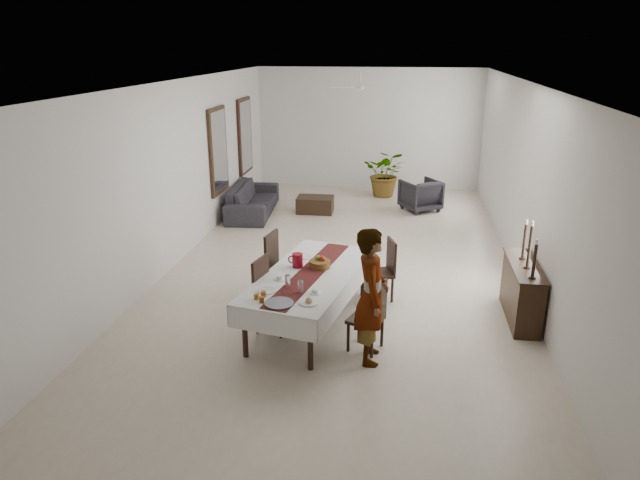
# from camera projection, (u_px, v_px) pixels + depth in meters

# --- Properties ---
(floor) EXTENTS (6.00, 12.00, 0.00)m
(floor) POSITION_uv_depth(u_px,v_px,m) (342.00, 265.00, 10.29)
(floor) COLOR beige
(floor) RESTS_ON ground
(ceiling) EXTENTS (6.00, 12.00, 0.02)m
(ceiling) POSITION_uv_depth(u_px,v_px,m) (345.00, 82.00, 9.24)
(ceiling) COLOR white
(ceiling) RESTS_ON wall_back
(wall_back) EXTENTS (6.00, 0.02, 3.20)m
(wall_back) POSITION_uv_depth(u_px,v_px,m) (368.00, 129.00, 15.37)
(wall_back) COLOR silver
(wall_back) RESTS_ON floor
(wall_front) EXTENTS (6.00, 0.02, 3.20)m
(wall_front) POSITION_uv_depth(u_px,v_px,m) (253.00, 362.00, 4.16)
(wall_front) COLOR silver
(wall_front) RESTS_ON floor
(wall_left) EXTENTS (0.02, 12.00, 3.20)m
(wall_left) POSITION_uv_depth(u_px,v_px,m) (177.00, 173.00, 10.19)
(wall_left) COLOR silver
(wall_left) RESTS_ON floor
(wall_right) EXTENTS (0.02, 12.00, 3.20)m
(wall_right) POSITION_uv_depth(u_px,v_px,m) (525.00, 185.00, 9.34)
(wall_right) COLOR silver
(wall_right) RESTS_ON floor
(dining_table_top) EXTENTS (1.48, 2.58, 0.05)m
(dining_table_top) POSITION_uv_depth(u_px,v_px,m) (310.00, 276.00, 7.95)
(dining_table_top) COLOR black
(dining_table_top) RESTS_ON table_leg_fl
(table_leg_fl) EXTENTS (0.08, 0.08, 0.71)m
(table_leg_fl) POSITION_uv_depth(u_px,v_px,m) (245.00, 332.00, 7.19)
(table_leg_fl) COLOR black
(table_leg_fl) RESTS_ON floor
(table_leg_fr) EXTENTS (0.08, 0.08, 0.71)m
(table_leg_fr) POSITION_uv_depth(u_px,v_px,m) (310.00, 344.00, 6.90)
(table_leg_fr) COLOR black
(table_leg_fr) RESTS_ON floor
(table_leg_bl) EXTENTS (0.08, 0.08, 0.71)m
(table_leg_bl) POSITION_uv_depth(u_px,v_px,m) (310.00, 268.00, 9.24)
(table_leg_bl) COLOR black
(table_leg_bl) RESTS_ON floor
(table_leg_br) EXTENTS (0.08, 0.08, 0.71)m
(table_leg_br) POSITION_uv_depth(u_px,v_px,m) (363.00, 275.00, 8.95)
(table_leg_br) COLOR black
(table_leg_br) RESTS_ON floor
(tablecloth_top) EXTENTS (1.69, 2.79, 0.01)m
(tablecloth_top) POSITION_uv_depth(u_px,v_px,m) (310.00, 274.00, 7.94)
(tablecloth_top) COLOR silver
(tablecloth_top) RESTS_ON dining_table_top
(tablecloth_drape_left) EXTENTS (0.53, 2.55, 0.30)m
(tablecloth_drape_left) POSITION_uv_depth(u_px,v_px,m) (272.00, 278.00, 8.18)
(tablecloth_drape_left) COLOR white
(tablecloth_drape_left) RESTS_ON dining_table_top
(tablecloth_drape_right) EXTENTS (0.53, 2.55, 0.30)m
(tablecloth_drape_right) POSITION_uv_depth(u_px,v_px,m) (351.00, 289.00, 7.79)
(tablecloth_drape_right) COLOR silver
(tablecloth_drape_right) RESTS_ON dining_table_top
(tablecloth_drape_near) EXTENTS (1.17, 0.25, 0.30)m
(tablecloth_drape_near) POSITION_uv_depth(u_px,v_px,m) (271.00, 324.00, 6.83)
(tablecloth_drape_near) COLOR white
(tablecloth_drape_near) RESTS_ON dining_table_top
(tablecloth_drape_far) EXTENTS (1.17, 0.25, 0.30)m
(tablecloth_drape_far) POSITION_uv_depth(u_px,v_px,m) (339.00, 253.00, 9.13)
(tablecloth_drape_far) COLOR white
(tablecloth_drape_far) RESTS_ON dining_table_top
(table_runner) EXTENTS (0.85, 2.54, 0.00)m
(table_runner) POSITION_uv_depth(u_px,v_px,m) (310.00, 273.00, 7.93)
(table_runner) COLOR maroon
(table_runner) RESTS_ON tablecloth_top
(red_pitcher) EXTENTS (0.18, 0.18, 0.20)m
(red_pitcher) POSITION_uv_depth(u_px,v_px,m) (297.00, 260.00, 8.12)
(red_pitcher) COLOR maroon
(red_pitcher) RESTS_ON tablecloth_top
(pitcher_handle) EXTENTS (0.12, 0.04, 0.12)m
(pitcher_handle) POSITION_uv_depth(u_px,v_px,m) (292.00, 260.00, 8.15)
(pitcher_handle) COLOR maroon
(pitcher_handle) RESTS_ON red_pitcher
(wine_glass_near) EXTENTS (0.07, 0.07, 0.17)m
(wine_glass_near) POSITION_uv_depth(u_px,v_px,m) (301.00, 287.00, 7.28)
(wine_glass_near) COLOR white
(wine_glass_near) RESTS_ON tablecloth_top
(wine_glass_mid) EXTENTS (0.07, 0.07, 0.17)m
(wine_glass_mid) POSITION_uv_depth(u_px,v_px,m) (288.00, 281.00, 7.45)
(wine_glass_mid) COLOR white
(wine_glass_mid) RESTS_ON tablecloth_top
(teacup_right) EXTENTS (0.09, 0.09, 0.06)m
(teacup_right) POSITION_uv_depth(u_px,v_px,m) (315.00, 291.00, 7.29)
(teacup_right) COLOR white
(teacup_right) RESTS_ON saucer_right
(saucer_right) EXTENTS (0.15, 0.15, 0.01)m
(saucer_right) POSITION_uv_depth(u_px,v_px,m) (315.00, 293.00, 7.30)
(saucer_right) COLOR white
(saucer_right) RESTS_ON tablecloth_top
(teacup_left) EXTENTS (0.09, 0.09, 0.06)m
(teacup_left) POSITION_uv_depth(u_px,v_px,m) (280.00, 277.00, 7.71)
(teacup_left) COLOR white
(teacup_left) RESTS_ON saucer_left
(saucer_left) EXTENTS (0.15, 0.15, 0.01)m
(saucer_left) POSITION_uv_depth(u_px,v_px,m) (280.00, 279.00, 7.72)
(saucer_left) COLOR white
(saucer_left) RESTS_ON tablecloth_top
(plate_near_right) EXTENTS (0.24, 0.24, 0.02)m
(plate_near_right) POSITION_uv_depth(u_px,v_px,m) (309.00, 303.00, 7.02)
(plate_near_right) COLOR silver
(plate_near_right) RESTS_ON tablecloth_top
(bread_near_right) EXTENTS (0.09, 0.09, 0.09)m
(bread_near_right) POSITION_uv_depth(u_px,v_px,m) (309.00, 301.00, 7.01)
(bread_near_right) COLOR tan
(bread_near_right) RESTS_ON plate_near_right
(plate_near_left) EXTENTS (0.24, 0.24, 0.02)m
(plate_near_left) POSITION_uv_depth(u_px,v_px,m) (267.00, 291.00, 7.36)
(plate_near_left) COLOR silver
(plate_near_left) RESTS_ON tablecloth_top
(plate_far_left) EXTENTS (0.24, 0.24, 0.02)m
(plate_far_left) POSITION_uv_depth(u_px,v_px,m) (303.00, 256.00, 8.53)
(plate_far_left) COLOR silver
(plate_far_left) RESTS_ON tablecloth_top
(serving_tray) EXTENTS (0.36, 0.36, 0.02)m
(serving_tray) POSITION_uv_depth(u_px,v_px,m) (279.00, 303.00, 6.99)
(serving_tray) COLOR #424147
(serving_tray) RESTS_ON tablecloth_top
(jam_jar_a) EXTENTS (0.06, 0.06, 0.08)m
(jam_jar_a) POSITION_uv_depth(u_px,v_px,m) (262.00, 300.00, 7.03)
(jam_jar_a) COLOR brown
(jam_jar_a) RESTS_ON tablecloth_top
(jam_jar_b) EXTENTS (0.06, 0.06, 0.08)m
(jam_jar_b) POSITION_uv_depth(u_px,v_px,m) (256.00, 297.00, 7.11)
(jam_jar_b) COLOR #995D16
(jam_jar_b) RESTS_ON tablecloth_top
(jam_jar_c) EXTENTS (0.06, 0.06, 0.08)m
(jam_jar_c) POSITION_uv_depth(u_px,v_px,m) (264.00, 294.00, 7.19)
(jam_jar_c) COLOR #975516
(jam_jar_c) RESTS_ON tablecloth_top
(fruit_basket) EXTENTS (0.30, 0.30, 0.10)m
(fruit_basket) POSITION_uv_depth(u_px,v_px,m) (320.00, 264.00, 8.12)
(fruit_basket) COLOR brown
(fruit_basket) RESTS_ON tablecloth_top
(fruit_red) EXTENTS (0.09, 0.09, 0.09)m
(fruit_red) POSITION_uv_depth(u_px,v_px,m) (322.00, 259.00, 8.11)
(fruit_red) COLOR maroon
(fruit_red) RESTS_ON fruit_basket
(fruit_green) EXTENTS (0.08, 0.08, 0.08)m
(fruit_green) POSITION_uv_depth(u_px,v_px,m) (318.00, 258.00, 8.14)
(fruit_green) COLOR olive
(fruit_green) RESTS_ON fruit_basket
(chair_right_near_seat) EXTENTS (0.52, 0.52, 0.05)m
(chair_right_near_seat) POSITION_uv_depth(u_px,v_px,m) (366.00, 319.00, 7.36)
(chair_right_near_seat) COLOR black
(chair_right_near_seat) RESTS_ON chair_right_near_leg_fl
(chair_right_near_leg_fl) EXTENTS (0.05, 0.05, 0.40)m
(chair_right_near_leg_fl) POSITION_uv_depth(u_px,v_px,m) (372.00, 343.00, 7.22)
(chair_right_near_leg_fl) COLOR black
(chair_right_near_leg_fl) RESTS_ON floor
(chair_right_near_leg_fr) EXTENTS (0.05, 0.05, 0.40)m
(chair_right_near_leg_fr) POSITION_uv_depth(u_px,v_px,m) (382.00, 332.00, 7.49)
(chair_right_near_leg_fr) COLOR black
(chair_right_near_leg_fr) RESTS_ON floor
(chair_right_near_leg_bl) EXTENTS (0.05, 0.05, 0.40)m
(chair_right_near_leg_bl) POSITION_uv_depth(u_px,v_px,m) (348.00, 337.00, 7.37)
(chair_right_near_leg_bl) COLOR black
(chair_right_near_leg_bl) RESTS_ON floor
(chair_right_near_leg_br) EXTENTS (0.05, 0.05, 0.40)m
(chair_right_near_leg_br) POSITION_uv_depth(u_px,v_px,m) (359.00, 327.00, 7.64)
(chair_right_near_leg_br) COLOR black
(chair_right_near_leg_br) RESTS_ON floor
(chair_right_near_back) EXTENTS (0.17, 0.39, 0.52)m
(chair_right_near_back) POSITION_uv_depth(u_px,v_px,m) (380.00, 303.00, 7.18)
(chair_right_near_back) COLOR black
(chair_right_near_back) RESTS_ON chair_right_near_seat
(chair_right_far_seat) EXTENTS (0.52, 0.52, 0.05)m
(chair_right_far_seat) POSITION_uv_depth(u_px,v_px,m) (379.00, 273.00, 8.82)
(chair_right_far_seat) COLOR black
(chair_right_far_seat) RESTS_ON chair_right_far_leg_fl
(chair_right_far_leg_fl) EXTENTS (0.05, 0.05, 0.40)m
(chair_right_far_leg_fl) POSITION_uv_depth(u_px,v_px,m) (392.00, 290.00, 8.77)
(chair_right_far_leg_fl) COLOR black
(chair_right_far_leg_fl) RESTS_ON floor
(chair_right_far_leg_fr) EXTENTS (0.05, 0.05, 0.40)m
(chair_right_far_leg_fr) POSITION_uv_depth(u_px,v_px,m) (386.00, 282.00, 9.08)
(chair_right_far_leg_fr) COLOR black
(chair_right_far_leg_fr) RESTS_ON floor
(chair_right_far_leg_bl) EXTENTS (0.05, 0.05, 0.40)m
(chair_right_far_leg_bl) POSITION_uv_depth(u_px,v_px,m) (371.00, 292.00, 8.71)
(chair_right_far_leg_bl) COLOR black
(chair_right_far_leg_bl) RESTS_ON floor
(chair_right_far_leg_br) EXTENTS (0.05, 0.05, 0.40)m
(chair_right_far_leg_br) POSITION_uv_depth(u_px,v_px,m) (366.00, 283.00, 9.02)
(chair_right_far_leg_br) COLOR black
(chair_right_far_leg_br) RESTS_ON floor
(chair_right_far_back) EXTENTS (0.17, 0.40, 0.52)m
(chair_right_far_back) POSITION_uv_depth(u_px,v_px,m) (391.00, 256.00, 8.76)
(chair_right_far_back) COLOR black
(chair_right_far_back) RESTS_ON chair_right_far_seat
(chair_left_near_seat) EXTENTS (0.53, 0.53, 0.05)m
(chair_left_near_seat) POSITION_uv_depth(u_px,v_px,m) (274.00, 300.00, 7.84)
(chair_left_near_seat) COLOR black
(chair_left_near_seat) RESTS_ON chair_left_near_leg_fl
(chair_left_near_leg_fl) EXTENTS (0.05, 0.05, 0.44)m
(chair_left_near_leg_fl) POSITION_uv_depth(u_px,v_px,m) (269.00, 308.00, 8.14)
(chair_left_near_leg_fl) COLOR black
(chair_left_near_leg_fl) RESTS_ON floor
(chair_left_near_leg_fr) EXTENTS (0.05, 0.05, 0.44)m
(chair_left_near_leg_fr) POSITION_uv_depth(u_px,v_px,m) (257.00, 319.00, 7.83)
(chair_left_near_leg_fr) COLOR black
(chair_left_near_leg_fr) RESTS_ON floor
(chair_left_near_leg_bl) EXTENTS (0.05, 0.05, 0.44)m
(chair_left_near_leg_bl) POSITION_uv_depth(u_px,v_px,m) (292.00, 312.00, 8.01)
(chair_left_near_leg_bl) COLOR black
(chair_left_near_leg_bl) RESTS_ON floor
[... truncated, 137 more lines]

